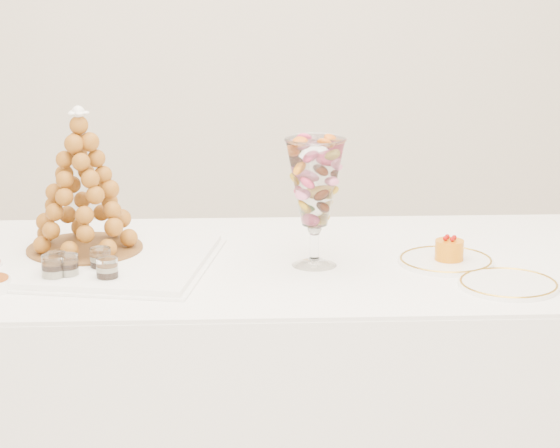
{
  "coord_description": "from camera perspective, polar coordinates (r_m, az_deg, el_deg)",
  "views": [
    {
      "loc": [
        -0.09,
        -2.43,
        1.66
      ],
      "look_at": [
        0.05,
        0.22,
        0.94
      ],
      "focal_mm": 70.0,
      "sensor_mm": 36.0,
      "label": 1
    }
  ],
  "objects": [
    {
      "name": "buffet_table",
      "position": [
        2.97,
        -2.77,
        -9.62
      ],
      "size": [
        2.19,
        0.89,
        0.83
      ],
      "rotation": [
        0.0,
        0.0,
        -0.01
      ],
      "color": "white",
      "rests_on": "ground"
    },
    {
      "name": "lace_tray",
      "position": [
        2.84,
        -10.51,
        -1.85
      ],
      "size": [
        0.73,
        0.6,
        0.02
      ],
      "primitive_type": "cube",
      "rotation": [
        0.0,
        0.0,
        -0.2
      ],
      "color": "white",
      "rests_on": "buffet_table"
    },
    {
      "name": "macaron_vase",
      "position": [
        2.73,
        1.84,
        2.1
      ],
      "size": [
        0.15,
        0.15,
        0.33
      ],
      "color": "white",
      "rests_on": "buffet_table"
    },
    {
      "name": "cake_plate",
      "position": [
        2.83,
        8.65,
        -1.93
      ],
      "size": [
        0.24,
        0.24,
        0.01
      ],
      "primitive_type": "cylinder",
      "color": "white",
      "rests_on": "buffet_table"
    },
    {
      "name": "spare_plate",
      "position": [
        2.67,
        11.85,
        -3.11
      ],
      "size": [
        0.24,
        0.24,
        0.01
      ],
      "primitive_type": "cylinder",
      "color": "white",
      "rests_on": "buffet_table"
    },
    {
      "name": "verrine_a",
      "position": [
        2.72,
        -11.61,
        -2.15
      ],
      "size": [
        0.06,
        0.06,
        0.07
      ],
      "primitive_type": "cylinder",
      "rotation": [
        0.0,
        0.0,
        -0.14
      ],
      "color": "white",
      "rests_on": "buffet_table"
    },
    {
      "name": "verrine_b",
      "position": [
        2.68,
        -11.04,
        -2.32
      ],
      "size": [
        0.06,
        0.06,
        0.07
      ],
      "primitive_type": "cylinder",
      "rotation": [
        0.0,
        0.0,
        -0.24
      ],
      "color": "white",
      "rests_on": "buffet_table"
    },
    {
      "name": "verrine_c",
      "position": [
        2.73,
        -9.35,
        -1.96
      ],
      "size": [
        0.05,
        0.05,
        0.07
      ],
      "primitive_type": "cylinder",
      "rotation": [
        0.0,
        0.0,
        -0.03
      ],
      "color": "white",
      "rests_on": "buffet_table"
    },
    {
      "name": "verrine_d",
      "position": [
        2.67,
        -11.76,
        -2.39
      ],
      "size": [
        0.07,
        0.07,
        0.07
      ],
      "primitive_type": "cylinder",
      "rotation": [
        0.0,
        0.0,
        0.34
      ],
      "color": "white",
      "rests_on": "buffet_table"
    },
    {
      "name": "verrine_e",
      "position": [
        2.64,
        -9.01,
        -2.49
      ],
      "size": [
        0.06,
        0.06,
        0.07
      ],
      "primitive_type": "cylinder",
      "rotation": [
        0.0,
        0.0,
        -0.06
      ],
      "color": "white",
      "rests_on": "buffet_table"
    },
    {
      "name": "croquembouche",
      "position": [
        2.84,
        -10.33,
        2.23
      ],
      "size": [
        0.3,
        0.3,
        0.38
      ],
      "rotation": [
        0.0,
        0.0,
        0.1
      ],
      "color": "brown",
      "rests_on": "lace_tray"
    },
    {
      "name": "mousse_cake",
      "position": [
        2.82,
        8.84,
        -1.33
      ],
      "size": [
        0.07,
        0.07,
        0.06
      ],
      "color": "orange",
      "rests_on": "cake_plate"
    }
  ]
}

